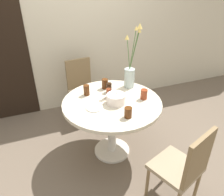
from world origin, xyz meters
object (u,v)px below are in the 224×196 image
object	(u,v)px
chair_far_back	(82,86)
side_plate	(94,108)
drink_glass_2	(128,113)
drink_glass_5	(109,88)
birthday_cake	(116,99)
flower_vase	(130,72)
drink_glass_1	(105,84)
drink_glass_3	(109,93)
drink_glass_0	(86,90)
drink_glass_4	(144,94)
chair_near_front	(184,166)

from	to	relation	value
chair_far_back	side_plate	xyz separation A→B (m)	(-0.11, -1.03, 0.24)
chair_far_back	drink_glass_2	xyz separation A→B (m)	(0.15, -1.31, 0.29)
chair_far_back	drink_glass_5	distance (m)	0.82
birthday_cake	flower_vase	world-z (taller)	flower_vase
drink_glass_1	drink_glass_3	size ratio (longest dim) A/B	1.13
side_plate	drink_glass_0	size ratio (longest dim) A/B	1.46
drink_glass_1	birthday_cake	bearing A→B (deg)	-91.48
drink_glass_2	drink_glass_4	bearing A→B (deg)	39.77
chair_far_back	side_plate	size ratio (longest dim) A/B	4.97
chair_near_front	drink_glass_0	distance (m)	1.32
side_plate	drink_glass_1	distance (m)	0.48
drink_glass_2	drink_glass_3	world-z (taller)	drink_glass_3
chair_far_back	birthday_cake	world-z (taller)	chair_far_back
drink_glass_1	drink_glass_4	distance (m)	0.52
chair_near_front	drink_glass_0	bearing A→B (deg)	-84.39
drink_glass_0	drink_glass_4	size ratio (longest dim) A/B	1.08
chair_near_front	side_plate	size ratio (longest dim) A/B	4.97
flower_vase	drink_glass_1	world-z (taller)	flower_vase
chair_far_back	flower_vase	bearing A→B (deg)	-63.88
drink_glass_2	chair_near_front	bearing A→B (deg)	-62.08
drink_glass_0	drink_glass_2	xyz separation A→B (m)	(0.26, -0.60, -0.01)
chair_far_back	drink_glass_4	distance (m)	1.18
chair_far_back	flower_vase	distance (m)	0.95
side_plate	drink_glass_5	world-z (taller)	drink_glass_5
drink_glass_3	drink_glass_5	xyz separation A→B (m)	(0.05, 0.12, 0.00)
side_plate	drink_glass_5	xyz separation A→B (m)	(0.28, 0.29, 0.05)
drink_glass_1	drink_glass_5	size ratio (longest dim) A/B	1.08
chair_far_back	side_plate	bearing A→B (deg)	-103.05
chair_far_back	flower_vase	xyz separation A→B (m)	(0.46, -0.71, 0.44)
drink_glass_3	drink_glass_4	world-z (taller)	drink_glass_4
side_plate	birthday_cake	bearing A→B (deg)	2.36
drink_glass_4	drink_glass_1	bearing A→B (deg)	128.01
birthday_cake	flower_vase	bearing A→B (deg)	44.85
drink_glass_5	drink_glass_4	bearing A→B (deg)	-44.24
birthday_cake	drink_glass_0	xyz separation A→B (m)	(-0.25, 0.30, 0.01)
chair_near_front	flower_vase	world-z (taller)	flower_vase
flower_vase	drink_glass_0	distance (m)	0.58
side_plate	drink_glass_5	distance (m)	0.40
drink_glass_4	drink_glass_5	distance (m)	0.43
chair_near_front	drink_glass_0	xyz separation A→B (m)	(-0.55, 1.16, 0.30)
drink_glass_2	drink_glass_5	world-z (taller)	drink_glass_5
drink_glass_0	drink_glass_4	world-z (taller)	drink_glass_0
chair_near_front	birthday_cake	size ratio (longest dim) A/B	4.31
drink_glass_5	chair_near_front	bearing A→B (deg)	-75.99
flower_vase	drink_glass_4	distance (m)	0.37
drink_glass_5	drink_glass_3	bearing A→B (deg)	-112.81
drink_glass_0	drink_glass_1	bearing A→B (deg)	17.79
chair_far_back	drink_glass_2	world-z (taller)	chair_far_back
birthday_cake	drink_glass_1	size ratio (longest dim) A/B	1.70
flower_vase	drink_glass_3	bearing A→B (deg)	-154.94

